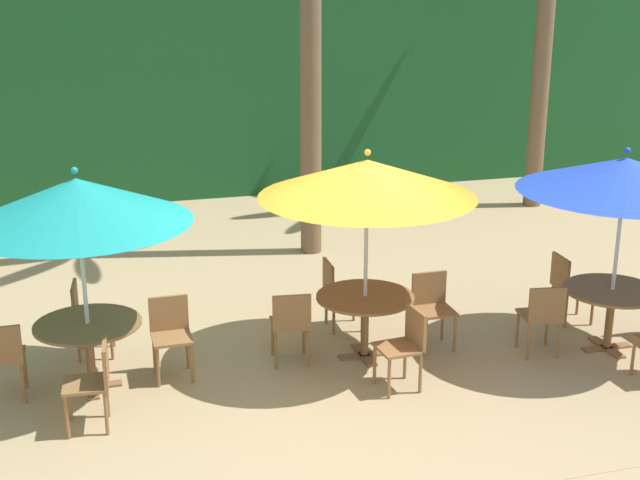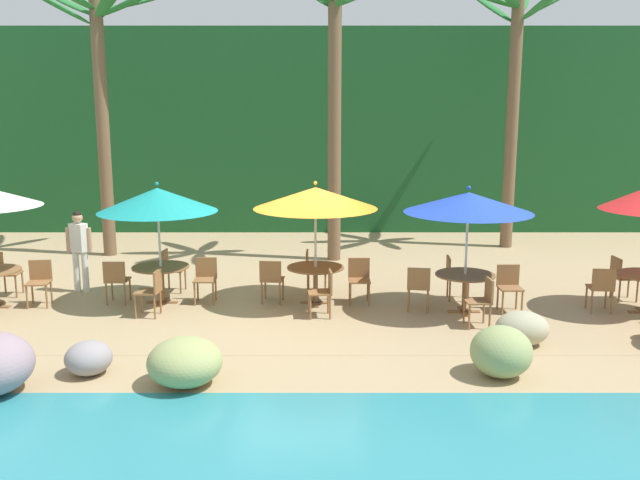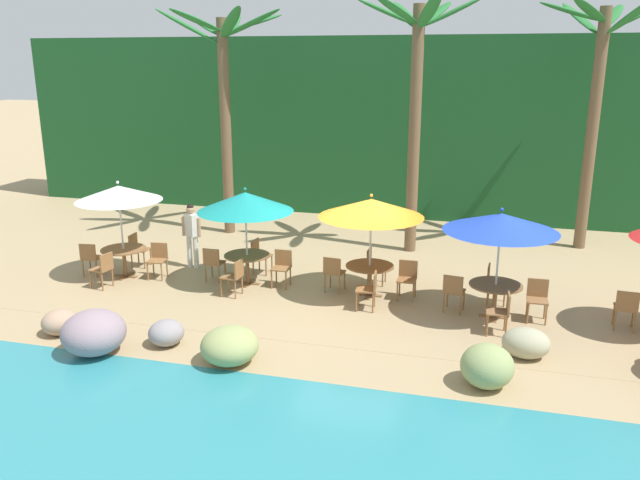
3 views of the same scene
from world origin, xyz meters
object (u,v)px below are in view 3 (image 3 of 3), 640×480
chair_teal_seaward (282,265)px  chair_orange_left (334,271)px  waiter_in_white (192,231)px  palm_tree_second (416,87)px  chair_teal_inland (259,254)px  umbrella_blue (501,222)px  chair_blue_inland (493,281)px  palm_tree_nearest (224,80)px  chair_red_left (626,307)px  chair_blue_right (502,310)px  chair_teal_right (235,275)px  chair_white_left (90,257)px  chair_blue_seaward (537,297)px  palm_tree_third (597,86)px  chair_orange_inland (373,263)px  dining_table_teal (247,260)px  umbrella_white (118,193)px  chair_blue_left (454,290)px  dining_table_white (124,253)px  chair_white_inland (137,248)px  chair_orange_right (370,288)px  chair_teal_left (213,262)px  umbrella_teal (245,202)px  umbrella_orange (371,208)px  chair_white_seaward (158,258)px  chair_white_right (103,268)px  chair_orange_seaward (407,277)px  dining_table_orange (370,271)px

chair_teal_seaward → chair_orange_left: same height
chair_orange_left → waiter_in_white: bearing=168.1°
palm_tree_second → chair_teal_seaward: bearing=-124.4°
chair_teal_inland → umbrella_blue: (5.79, -1.47, 1.56)m
chair_blue_inland → palm_tree_nearest: (-8.04, 4.15, 4.15)m
umbrella_blue → chair_red_left: 2.97m
chair_blue_right → palm_tree_second: size_ratio=0.13×
chair_teal_right → chair_white_left: bearing=174.9°
chair_teal_right → umbrella_blue: umbrella_blue is taller
palm_tree_second → chair_teal_right: bearing=-125.8°
chair_blue_seaward → palm_tree_third: 7.33m
chair_white_left → chair_orange_inland: same height
dining_table_teal → chair_blue_seaward: bearing=-4.5°
chair_orange_left → palm_tree_second: bearing=71.8°
umbrella_blue → umbrella_white: bearing=178.1°
chair_blue_left → dining_table_white: bearing=178.1°
chair_white_inland → chair_red_left: same height
umbrella_white → dining_table_white: 1.52m
chair_orange_right → chair_blue_right: 2.81m
chair_teal_left → umbrella_white: bearing=-174.2°
chair_teal_seaward → palm_tree_nearest: (-3.15, 4.29, 4.15)m
dining_table_white → chair_teal_right: chair_teal_right is taller
umbrella_teal → umbrella_orange: 3.00m
chair_white_inland → palm_tree_second: palm_tree_second is taller
waiter_in_white → chair_blue_right: bearing=-16.3°
chair_white_seaward → chair_blue_inland: same height
umbrella_white → dining_table_teal: (3.15, 0.31, -1.52)m
chair_white_right → palm_tree_nearest: 6.99m
chair_teal_right → chair_blue_right: 5.92m
chair_white_inland → chair_blue_left: (8.20, -1.11, 0.00)m
umbrella_white → chair_blue_left: umbrella_white is taller
chair_blue_inland → waiter_in_white: bearing=175.6°
dining_table_teal → chair_orange_right: size_ratio=1.26×
dining_table_white → chair_white_left: bearing=-167.6°
umbrella_teal → chair_blue_seaward: 6.82m
waiter_in_white → chair_orange_seaward: bearing=-7.7°
chair_blue_inland → chair_white_inland: bearing=178.1°
chair_white_right → chair_orange_right: same height
chair_white_left → chair_teal_seaward: bearing=7.0°
chair_white_seaward → umbrella_teal: 2.77m
umbrella_teal → umbrella_blue: 5.81m
umbrella_white → chair_orange_inland: 6.39m
umbrella_white → chair_blue_seaward: bearing=-1.2°
chair_white_seaward → chair_red_left: bearing=-2.8°
dining_table_orange → chair_teal_inland: bearing=163.5°
umbrella_orange → chair_teal_left: bearing=-179.4°
palm_tree_third → waiter_in_white: (-9.97, -4.61, -3.56)m
chair_white_seaward → palm_tree_third: size_ratio=0.13×
chair_teal_right → palm_tree_nearest: size_ratio=0.13×
chair_white_inland → chair_orange_right: size_ratio=1.00×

